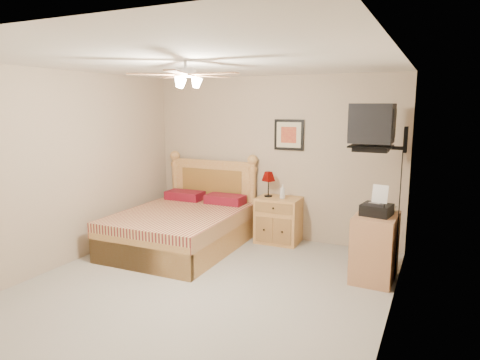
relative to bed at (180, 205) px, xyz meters
The scene contains 17 objects.
floor 1.63m from the bed, 48.79° to the right, with size 4.50×4.50×0.00m, color gray.
ceiling 2.37m from the bed, 48.79° to the right, with size 4.00×4.50×0.04m, color white.
wall_back 1.61m from the bed, 49.04° to the left, with size 4.00×0.04×2.50m, color tan.
wall_front 3.56m from the bed, 73.77° to the right, with size 4.00×0.04×2.50m, color tan.
wall_left 1.63m from the bed, 132.30° to the right, with size 0.04×4.50×2.50m, color tan.
wall_right 3.24m from the bed, 20.59° to the right, with size 0.04×4.50×2.50m, color tan.
bed is the anchor object (origin of this frame).
nightstand 1.51m from the bed, 36.72° to the left, with size 0.64×0.48×0.69m, color #C17C3C.
table_lamp 1.37m from the bed, 41.80° to the left, with size 0.21×0.21×0.38m, color #550300, non-canonical shape.
lotion_bottle 1.52m from the bed, 33.92° to the left, with size 0.08×0.08×0.22m, color silver.
framed_picture 1.93m from the bed, 41.59° to the left, with size 0.46×0.04×0.46m, color black.
dresser 2.72m from the bed, ahead, with size 0.47×0.67×0.79m, color #AE754C.
fax_machine 2.73m from the bed, ahead, with size 0.32×0.34×0.34m, color black, non-canonical shape.
magazine_lower 2.69m from the bed, ahead, with size 0.20×0.27×0.03m, color beige.
magazine_upper 2.71m from the bed, ahead, with size 0.20×0.27×0.02m, color gray.
wall_tv 2.97m from the bed, ahead, with size 0.56×0.46×0.58m, color black, non-canonical shape.
ceiling_fan 2.37m from the bed, 53.39° to the right, with size 1.14×1.14×0.28m, color white, non-canonical shape.
Camera 1 is at (2.36, -3.92, 2.06)m, focal length 32.00 mm.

